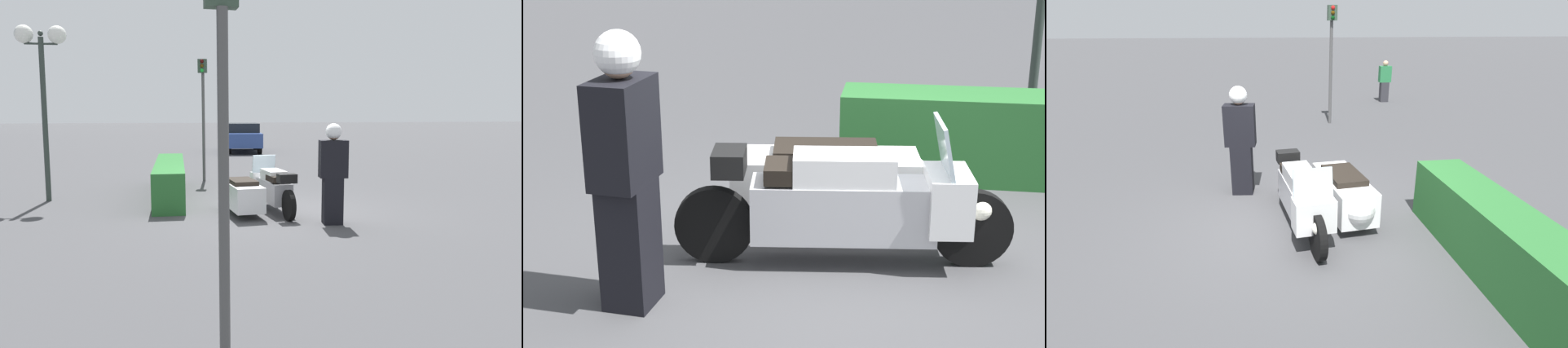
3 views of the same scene
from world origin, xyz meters
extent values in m
plane|color=#424244|center=(0.00, 0.00, 0.00)|extent=(160.00, 160.00, 0.00)
cylinder|color=black|center=(1.06, 0.15, 0.30)|extent=(0.61, 0.17, 0.60)
cylinder|color=black|center=(-0.89, -0.08, 0.30)|extent=(0.61, 0.17, 0.60)
cylinder|color=black|center=(-0.19, 0.73, 0.23)|extent=(0.48, 0.16, 0.47)
cube|color=#B7B7BC|center=(0.08, 0.04, 0.44)|extent=(1.42, 0.56, 0.45)
cube|color=white|center=(0.08, 0.04, 0.76)|extent=(0.79, 0.47, 0.24)
cube|color=black|center=(-0.23, 0.00, 0.74)|extent=(0.59, 0.44, 0.12)
cube|color=white|center=(0.86, 0.13, 0.53)|extent=(0.38, 0.57, 0.44)
cube|color=silver|center=(0.81, 0.12, 0.94)|extent=(0.17, 0.53, 0.40)
sphere|color=white|center=(1.11, 0.16, 0.46)|extent=(0.18, 0.18, 0.18)
cube|color=white|center=(-0.13, 0.73, 0.39)|extent=(1.61, 0.75, 0.50)
sphere|color=white|center=(0.53, 0.81, 0.42)|extent=(0.47, 0.48, 0.47)
cube|color=black|center=(-0.13, 0.73, 0.68)|extent=(0.91, 0.58, 0.09)
cube|color=black|center=(-0.76, -0.07, 0.81)|extent=(0.28, 0.39, 0.18)
cube|color=black|center=(-1.28, -0.83, 0.44)|extent=(0.35, 0.39, 0.88)
cube|color=black|center=(-1.28, -0.83, 1.23)|extent=(0.36, 0.54, 0.70)
sphere|color=tan|center=(-1.28, -0.83, 1.70)|extent=(0.24, 0.24, 0.24)
sphere|color=white|center=(-1.28, -0.83, 1.74)|extent=(0.30, 0.30, 0.30)
cube|color=#28662D|center=(2.37, 2.23, 0.43)|extent=(4.97, 0.69, 0.86)
cylinder|color=#4C4C4C|center=(-6.34, 1.67, 1.46)|extent=(0.09, 0.09, 2.91)
cube|color=#334738|center=(-6.29, 1.67, 3.11)|extent=(0.16, 0.27, 0.40)
sphere|color=red|center=(-6.22, 1.68, 3.24)|extent=(0.11, 0.11, 0.11)
sphere|color=#462D06|center=(-6.22, 1.68, 3.11)|extent=(0.11, 0.11, 0.11)
sphere|color=#07350F|center=(-6.22, 1.68, 2.98)|extent=(0.11, 0.11, 0.11)
cube|color=#2D2D33|center=(-9.59, 4.37, 0.37)|extent=(0.27, 0.31, 0.74)
cube|color=#26723F|center=(-9.59, 4.37, 1.04)|extent=(0.27, 0.44, 0.59)
sphere|color=tan|center=(-9.59, 4.37, 1.43)|extent=(0.20, 0.20, 0.20)
camera|label=1|loc=(-10.36, 2.03, 2.12)|focal=35.00mm
camera|label=2|loc=(0.51, -5.56, 2.64)|focal=55.00mm
camera|label=3|loc=(5.56, -0.57, 2.87)|focal=28.00mm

